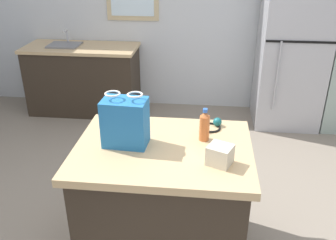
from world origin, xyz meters
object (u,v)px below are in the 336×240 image
Objects in this scene: shopping_bag at (125,122)px; bottle at (204,126)px; refrigerator at (292,53)px; small_box at (220,155)px; kitchen_island at (163,200)px; ear_defenders at (211,126)px.

shopping_bag reaches higher than bottle.
small_box is (-0.90, -2.54, 0.04)m from refrigerator.
kitchen_island is 2.73m from refrigerator.
bottle is at bearing 108.94° from small_box.
small_box is 0.31m from bottle.
shopping_bag is 0.65m from small_box.
shopping_bag is 1.71× the size of ear_defenders.
refrigerator is at bearing 61.80° from kitchen_island.
small_box is 0.47m from ear_defenders.
refrigerator reaches higher than bottle.
kitchen_island is at bearing -154.76° from bottle.
bottle is (0.27, 0.13, 0.54)m from kitchen_island.
ear_defenders is (0.04, 0.17, -0.08)m from bottle.
small_box is at bearing -24.57° from kitchen_island.
bottle is at bearing -104.14° from ear_defenders.
refrigerator reaches higher than small_box.
refrigerator is 7.84× the size of bottle.
bottle is 0.20m from ear_defenders.
kitchen_island is at bearing -136.02° from ear_defenders.
refrigerator is 2.81m from shopping_bag.
refrigerator is 13.03× the size of small_box.
bottle is (-1.00, -2.24, 0.08)m from refrigerator.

